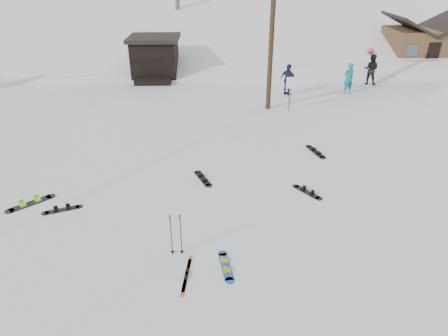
{
  "coord_description": "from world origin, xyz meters",
  "views": [
    {
      "loc": [
        -1.02,
        -7.09,
        7.32
      ],
      "look_at": [
        -0.7,
        4.22,
        1.4
      ],
      "focal_mm": 32.0,
      "sensor_mm": 36.0,
      "label": 1
    }
  ],
  "objects_px": {
    "hero_snowboard": "(226,266)",
    "utility_pole": "(272,19)",
    "hero_skis": "(186,275)",
    "cabin": "(421,45)"
  },
  "relations": [
    {
      "from": "hero_skis",
      "to": "cabin",
      "type": "bearing_deg",
      "value": 59.79
    },
    {
      "from": "utility_pole",
      "to": "hero_snowboard",
      "type": "distance_m",
      "value": 13.92
    },
    {
      "from": "utility_pole",
      "to": "hero_snowboard",
      "type": "height_order",
      "value": "utility_pole"
    },
    {
      "from": "utility_pole",
      "to": "hero_snowboard",
      "type": "xyz_separation_m",
      "value": [
        -2.74,
        -12.83,
        -4.66
      ]
    },
    {
      "from": "hero_snowboard",
      "to": "utility_pole",
      "type": "bearing_deg",
      "value": -20.31
    },
    {
      "from": "hero_snowboard",
      "to": "hero_skis",
      "type": "height_order",
      "value": "hero_snowboard"
    },
    {
      "from": "utility_pole",
      "to": "hero_skis",
      "type": "relative_size",
      "value": 5.86
    },
    {
      "from": "hero_skis",
      "to": "utility_pole",
      "type": "bearing_deg",
      "value": 79.7
    },
    {
      "from": "hero_snowboard",
      "to": "hero_skis",
      "type": "relative_size",
      "value": 0.86
    },
    {
      "from": "utility_pole",
      "to": "hero_skis",
      "type": "height_order",
      "value": "utility_pole"
    }
  ]
}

